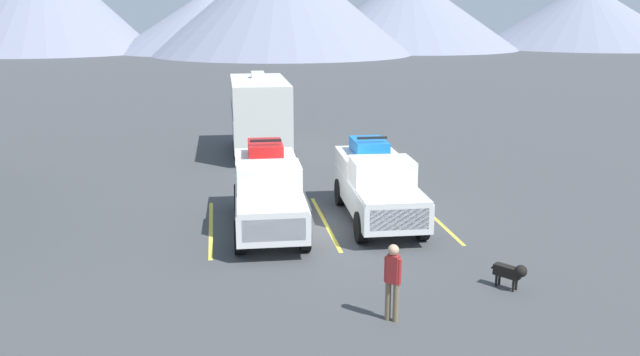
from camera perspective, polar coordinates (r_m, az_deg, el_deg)
The scene contains 10 objects.
ground_plane at distance 20.00m, azimuth 0.79°, elevation -4.56°, with size 240.00×240.00×0.00m, color #3F4244.
pickup_truck_a at distance 20.03m, azimuth -4.59°, elevation -0.98°, with size 2.25×5.88×2.60m.
pickup_truck_b at distance 20.85m, azimuth 4.97°, elevation -0.46°, with size 2.24×5.70×2.53m.
lot_stripe_a at distance 20.44m, azimuth -9.53°, elevation -4.32°, with size 0.12×5.50×0.01m, color gold.
lot_stripe_b at distance 20.70m, azimuth 0.44°, elevation -3.89°, with size 0.12×5.50×0.01m, color gold.
lot_stripe_c at distance 21.55m, azimuth 9.88°, elevation -3.36°, with size 0.12×5.50×0.01m, color gold.
camper_trailer_a at distance 30.68m, azimuth -5.33°, elevation 5.83°, with size 2.61×7.62×3.75m.
person_a at distance 14.08m, azimuth 6.38°, elevation -8.63°, with size 0.33×0.31×1.74m.
dog at distance 16.35m, azimuth 16.46°, elevation -7.89°, with size 0.64×0.78×0.69m.
mountain_ridge at distance 113.97m, azimuth -3.81°, elevation 14.60°, with size 163.87×52.01×16.97m.
Camera 1 is at (-3.25, -18.64, 6.46)m, focal length 36.56 mm.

